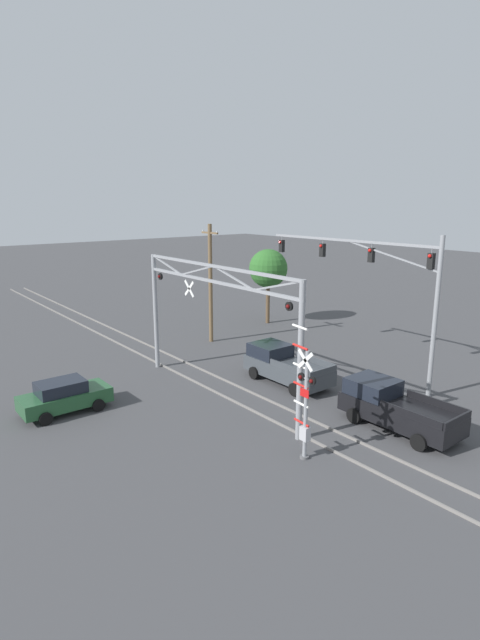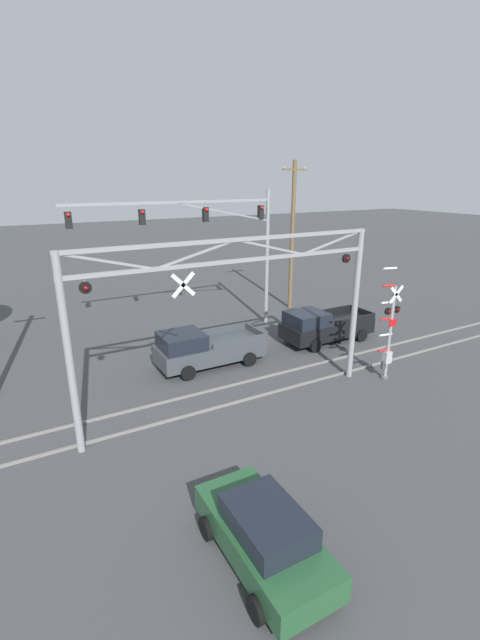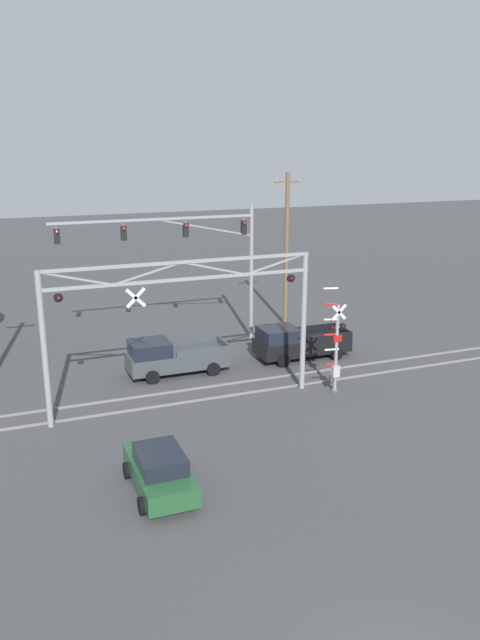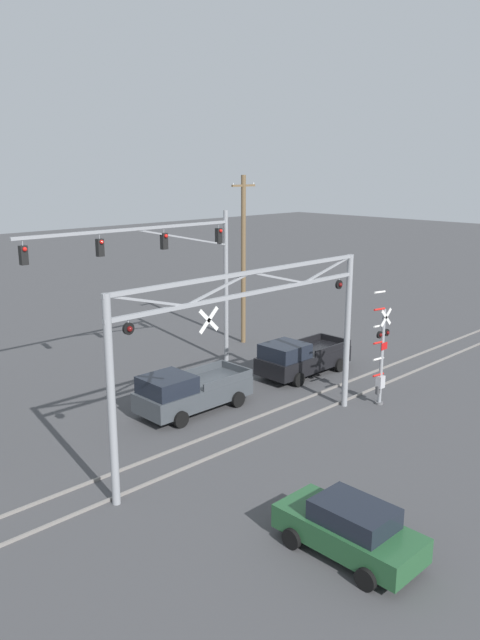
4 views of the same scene
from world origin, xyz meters
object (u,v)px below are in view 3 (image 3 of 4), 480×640
at_px(crossing_signal_mast, 335,350).
at_px(utility_pole_right, 286,248).
at_px(sedan_waiting, 160,470).
at_px(crossing_gantry, 183,311).
at_px(pickup_truck_following, 297,342).
at_px(pickup_truck_lead, 172,357).
at_px(traffic_signal_span, 204,249).

xyz_separation_m(crossing_signal_mast, utility_pole_right, (2.83, 11.58, 3.00)).
bearing_deg(sedan_waiting, crossing_gantry, 66.82).
bearing_deg(crossing_gantry, pickup_truck_following, 27.92).
bearing_deg(pickup_truck_lead, crossing_gantry, -97.67).
distance_m(pickup_truck_lead, pickup_truck_following, 7.22).
relative_size(pickup_truck_following, sedan_waiting, 1.29).
bearing_deg(pickup_truck_following, crossing_signal_mast, -96.00).
xyz_separation_m(crossing_signal_mast, pickup_truck_following, (0.54, 5.11, -1.20)).
height_order(pickup_truck_lead, sedan_waiting, pickup_truck_lead).
relative_size(crossing_gantry, crossing_signal_mast, 2.32).
bearing_deg(traffic_signal_span, utility_pole_right, 17.83).
height_order(pickup_truck_lead, utility_pole_right, utility_pole_right).
xyz_separation_m(pickup_truck_lead, utility_pole_right, (9.52, 6.32, 4.19)).
bearing_deg(utility_pole_right, pickup_truck_following, -109.54).
distance_m(sedan_waiting, utility_pole_right, 22.08).
xyz_separation_m(traffic_signal_span, sedan_waiting, (-6.69, -15.31, -4.97)).
height_order(crossing_signal_mast, utility_pole_right, utility_pole_right).
bearing_deg(traffic_signal_span, sedan_waiting, -113.60).
relative_size(traffic_signal_span, sedan_waiting, 2.87).
bearing_deg(utility_pole_right, crossing_gantry, -133.58).
xyz_separation_m(crossing_gantry, crossing_signal_mast, (7.26, -0.98, -2.41)).
bearing_deg(traffic_signal_span, crossing_gantry, -113.92).
relative_size(crossing_gantry, utility_pole_right, 1.23).
relative_size(crossing_signal_mast, sedan_waiting, 1.28).
relative_size(crossing_signal_mast, utility_pole_right, 0.53).
bearing_deg(crossing_gantry, sedan_waiting, -113.18).
height_order(sedan_waiting, utility_pole_right, utility_pole_right).
bearing_deg(sedan_waiting, utility_pole_right, 53.19).
relative_size(traffic_signal_span, pickup_truck_following, 2.23).
distance_m(crossing_gantry, pickup_truck_lead, 5.63).
distance_m(traffic_signal_span, pickup_truck_following, 7.69).
relative_size(crossing_gantry, sedan_waiting, 2.98).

